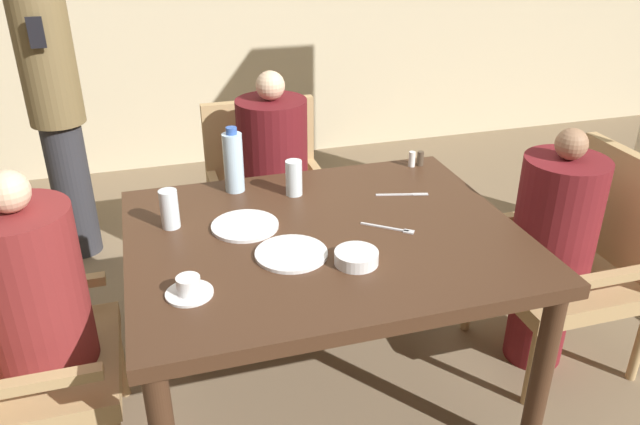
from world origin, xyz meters
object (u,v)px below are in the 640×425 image
(diner_in_right_chair, at_px, (551,249))
(standing_host, at_px, (55,102))
(diner_in_left_chair, at_px, (41,325))
(chair_right_side, at_px, (580,256))
(glass_tall_mid, at_px, (169,209))
(diner_in_far_chair, at_px, (274,186))
(bowl_small, at_px, (356,257))
(plate_main_right, at_px, (291,254))
(glass_tall_near, at_px, (294,178))
(teacup_with_saucer, at_px, (189,288))
(plate_main_left, at_px, (245,226))
(chair_far_side, at_px, (268,192))
(water_bottle, at_px, (233,162))

(diner_in_right_chair, height_order, standing_host, standing_host)
(standing_host, bearing_deg, diner_in_left_chair, -89.26)
(chair_right_side, bearing_deg, diner_in_right_chair, 180.00)
(chair_right_side, height_order, glass_tall_mid, chair_right_side)
(diner_in_left_chair, bearing_deg, standing_host, 90.74)
(chair_right_side, relative_size, diner_in_right_chair, 0.86)
(diner_in_far_chair, relative_size, bowl_small, 7.99)
(diner_in_right_chair, distance_m, glass_tall_mid, 1.49)
(standing_host, bearing_deg, bowl_small, -59.87)
(chair_right_side, bearing_deg, diner_in_left_chair, 180.00)
(diner_in_left_chair, distance_m, plate_main_right, 0.83)
(standing_host, relative_size, glass_tall_mid, 11.57)
(diner_in_left_chair, relative_size, diner_in_far_chair, 0.98)
(diner_in_far_chair, relative_size, glass_tall_near, 8.06)
(diner_in_left_chair, xyz_separation_m, diner_in_right_chair, (1.89, 0.00, -0.03))
(diner_in_far_chair, bearing_deg, teacup_with_saucer, -114.45)
(plate_main_left, height_order, glass_tall_mid, glass_tall_mid)
(diner_in_right_chair, bearing_deg, glass_tall_mid, 172.51)
(diner_in_far_chair, relative_size, teacup_with_saucer, 8.00)
(standing_host, bearing_deg, diner_in_far_chair, -35.50)
(diner_in_far_chair, distance_m, diner_in_right_chair, 1.25)
(chair_right_side, height_order, teacup_with_saucer, chair_right_side)
(chair_far_side, distance_m, glass_tall_mid, 0.99)
(chair_far_side, xyz_separation_m, diner_in_right_chair, (0.95, -0.96, 0.06))
(diner_in_left_chair, bearing_deg, chair_far_side, 45.56)
(chair_right_side, height_order, standing_host, standing_host)
(diner_in_far_chair, distance_m, glass_tall_mid, 0.84)
(chair_far_side, relative_size, plate_main_left, 3.80)
(diner_in_right_chair, relative_size, teacup_with_saucer, 7.42)
(standing_host, bearing_deg, water_bottle, -55.91)
(chair_far_side, xyz_separation_m, glass_tall_near, (-0.02, -0.64, 0.35))
(chair_far_side, distance_m, diner_in_far_chair, 0.18)
(chair_right_side, xyz_separation_m, diner_in_right_chair, (-0.15, 0.00, 0.06))
(water_bottle, bearing_deg, glass_tall_mid, -137.99)
(plate_main_right, distance_m, glass_tall_mid, 0.47)
(teacup_with_saucer, relative_size, glass_tall_near, 1.01)
(diner_in_left_chair, distance_m, diner_in_far_chair, 1.25)
(plate_main_left, bearing_deg, diner_in_far_chair, 70.05)
(diner_in_left_chair, xyz_separation_m, glass_tall_mid, (0.44, 0.19, 0.26))
(plate_main_right, xyz_separation_m, glass_tall_near, (0.12, 0.44, 0.06))
(diner_in_left_chair, bearing_deg, diner_in_right_chair, 0.00)
(chair_right_side, distance_m, teacup_with_saucer, 1.63)
(diner_in_far_chair, bearing_deg, glass_tall_near, -92.77)
(diner_in_far_chair, distance_m, standing_host, 1.22)
(standing_host, height_order, water_bottle, standing_host)
(diner_in_right_chair, distance_m, standing_host, 2.46)
(diner_in_far_chair, height_order, plate_main_right, diner_in_far_chair)
(diner_in_left_chair, distance_m, standing_host, 1.54)
(chair_far_side, height_order, teacup_with_saucer, chair_far_side)
(chair_right_side, height_order, water_bottle, water_bottle)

